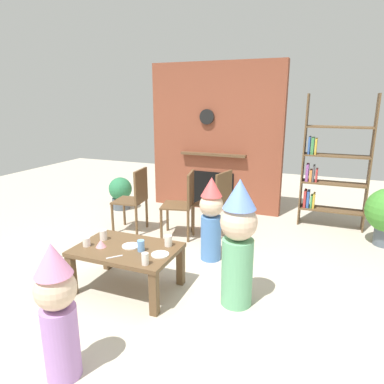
{
  "coord_description": "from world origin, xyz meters",
  "views": [
    {
      "loc": [
        1.47,
        -2.87,
        1.82
      ],
      "look_at": [
        0.15,
        0.4,
        0.87
      ],
      "focal_mm": 32.4,
      "sensor_mm": 36.0,
      "label": 1
    }
  ],
  "objects_px": {
    "paper_cup_far_right": "(168,241)",
    "birthday_cake_slice": "(101,243)",
    "child_by_the_chairs": "(211,217)",
    "coffee_table": "(127,254)",
    "paper_plate_rear": "(131,246)",
    "dining_chair_left": "(135,196)",
    "dining_chair_right": "(218,200)",
    "potted_plant_short": "(120,192)",
    "dining_chair_middle": "(184,201)",
    "paper_cup_far_left": "(145,259)",
    "paper_cup_center": "(103,235)",
    "child_with_cone_hat": "(58,309)",
    "bookshelf": "(329,169)",
    "paper_cup_near_left": "(141,246)",
    "child_in_pink": "(238,240)",
    "paper_plate_front": "(160,254)",
    "paper_cup_near_right": "(87,242)"
  },
  "relations": [
    {
      "from": "paper_cup_far_left",
      "to": "paper_plate_rear",
      "type": "distance_m",
      "value": 0.43
    },
    {
      "from": "paper_cup_near_left",
      "to": "paper_plate_rear",
      "type": "distance_m",
      "value": 0.16
    },
    {
      "from": "paper_cup_far_right",
      "to": "dining_chair_right",
      "type": "xyz_separation_m",
      "value": [
        0.02,
        1.48,
        0.02
      ]
    },
    {
      "from": "child_with_cone_hat",
      "to": "potted_plant_short",
      "type": "distance_m",
      "value": 3.75
    },
    {
      "from": "paper_plate_rear",
      "to": "child_with_cone_hat",
      "type": "bearing_deg",
      "value": -81.58
    },
    {
      "from": "child_in_pink",
      "to": "potted_plant_short",
      "type": "bearing_deg",
      "value": -46.83
    },
    {
      "from": "paper_cup_center",
      "to": "potted_plant_short",
      "type": "height_order",
      "value": "potted_plant_short"
    },
    {
      "from": "dining_chair_left",
      "to": "coffee_table",
      "type": "bearing_deg",
      "value": 111.37
    },
    {
      "from": "paper_cup_near_left",
      "to": "dining_chair_left",
      "type": "relative_size",
      "value": 0.12
    },
    {
      "from": "coffee_table",
      "to": "dining_chair_left",
      "type": "relative_size",
      "value": 1.09
    },
    {
      "from": "dining_chair_left",
      "to": "potted_plant_short",
      "type": "bearing_deg",
      "value": -52.36
    },
    {
      "from": "dining_chair_right",
      "to": "potted_plant_short",
      "type": "bearing_deg",
      "value": -3.32
    },
    {
      "from": "child_by_the_chairs",
      "to": "dining_chair_right",
      "type": "bearing_deg",
      "value": -137.98
    },
    {
      "from": "coffee_table",
      "to": "potted_plant_short",
      "type": "distance_m",
      "value": 2.68
    },
    {
      "from": "dining_chair_right",
      "to": "birthday_cake_slice",
      "type": "bearing_deg",
      "value": 83.05
    },
    {
      "from": "coffee_table",
      "to": "bookshelf",
      "type": "bearing_deg",
      "value": 56.95
    },
    {
      "from": "bookshelf",
      "to": "paper_plate_rear",
      "type": "height_order",
      "value": "bookshelf"
    },
    {
      "from": "child_in_pink",
      "to": "dining_chair_left",
      "type": "bearing_deg",
      "value": -43.03
    },
    {
      "from": "paper_cup_far_left",
      "to": "birthday_cake_slice",
      "type": "xyz_separation_m",
      "value": [
        -0.58,
        0.16,
        -0.02
      ]
    },
    {
      "from": "coffee_table",
      "to": "paper_plate_rear",
      "type": "distance_m",
      "value": 0.09
    },
    {
      "from": "paper_cup_far_left",
      "to": "paper_plate_front",
      "type": "xyz_separation_m",
      "value": [
        0.03,
        0.22,
        -0.05
      ]
    },
    {
      "from": "paper_plate_rear",
      "to": "child_by_the_chairs",
      "type": "distance_m",
      "value": 1.04
    },
    {
      "from": "paper_cup_far_right",
      "to": "birthday_cake_slice",
      "type": "xyz_separation_m",
      "value": [
        -0.59,
        -0.27,
        -0.02
      ]
    },
    {
      "from": "coffee_table",
      "to": "paper_plate_rear",
      "type": "relative_size",
      "value": 5.77
    },
    {
      "from": "birthday_cake_slice",
      "to": "child_by_the_chairs",
      "type": "height_order",
      "value": "child_by_the_chairs"
    },
    {
      "from": "paper_cup_far_right",
      "to": "child_with_cone_hat",
      "type": "bearing_deg",
      "value": -96.87
    },
    {
      "from": "paper_cup_far_left",
      "to": "paper_cup_far_right",
      "type": "relative_size",
      "value": 1.0
    },
    {
      "from": "bookshelf",
      "to": "dining_chair_middle",
      "type": "xyz_separation_m",
      "value": [
        -1.75,
        -1.2,
        -0.35
      ]
    },
    {
      "from": "paper_cup_center",
      "to": "potted_plant_short",
      "type": "relative_size",
      "value": 0.19
    },
    {
      "from": "child_with_cone_hat",
      "to": "dining_chair_left",
      "type": "relative_size",
      "value": 1.08
    },
    {
      "from": "birthday_cake_slice",
      "to": "paper_cup_center",
      "type": "bearing_deg",
      "value": 118.02
    },
    {
      "from": "child_with_cone_hat",
      "to": "dining_chair_middle",
      "type": "relative_size",
      "value": 1.08
    },
    {
      "from": "child_by_the_chairs",
      "to": "dining_chair_left",
      "type": "xyz_separation_m",
      "value": [
        -1.28,
        0.45,
        -0.01
      ]
    },
    {
      "from": "coffee_table",
      "to": "child_with_cone_hat",
      "type": "distance_m",
      "value": 1.15
    },
    {
      "from": "potted_plant_short",
      "to": "child_in_pink",
      "type": "bearing_deg",
      "value": -38.44
    },
    {
      "from": "dining_chair_left",
      "to": "dining_chair_right",
      "type": "relative_size",
      "value": 1.0
    },
    {
      "from": "paper_cup_center",
      "to": "child_by_the_chairs",
      "type": "relative_size",
      "value": 0.11
    },
    {
      "from": "potted_plant_short",
      "to": "paper_cup_center",
      "type": "bearing_deg",
      "value": -60.44
    },
    {
      "from": "paper_cup_far_left",
      "to": "child_by_the_chairs",
      "type": "xyz_separation_m",
      "value": [
        0.19,
        1.19,
        0.03
      ]
    },
    {
      "from": "coffee_table",
      "to": "child_by_the_chairs",
      "type": "distance_m",
      "value": 1.09
    },
    {
      "from": "paper_cup_center",
      "to": "paper_cup_far_left",
      "type": "bearing_deg",
      "value": -25.93
    },
    {
      "from": "paper_cup_near_left",
      "to": "dining_chair_middle",
      "type": "bearing_deg",
      "value": 97.64
    },
    {
      "from": "child_in_pink",
      "to": "dining_chair_left",
      "type": "height_order",
      "value": "child_in_pink"
    },
    {
      "from": "paper_cup_far_right",
      "to": "paper_plate_front",
      "type": "relative_size",
      "value": 0.65
    },
    {
      "from": "paper_cup_near_left",
      "to": "paper_cup_center",
      "type": "xyz_separation_m",
      "value": [
        -0.49,
        0.09,
        -0.0
      ]
    },
    {
      "from": "dining_chair_middle",
      "to": "paper_plate_rear",
      "type": "bearing_deg",
      "value": 79.24
    },
    {
      "from": "paper_plate_rear",
      "to": "birthday_cake_slice",
      "type": "xyz_separation_m",
      "value": [
        -0.26,
        -0.12,
        0.03
      ]
    },
    {
      "from": "bookshelf",
      "to": "child_with_cone_hat",
      "type": "height_order",
      "value": "bookshelf"
    },
    {
      "from": "paper_cup_near_right",
      "to": "child_by_the_chairs",
      "type": "distance_m",
      "value": 1.4
    },
    {
      "from": "bookshelf",
      "to": "birthday_cake_slice",
      "type": "distance_m",
      "value": 3.39
    }
  ]
}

